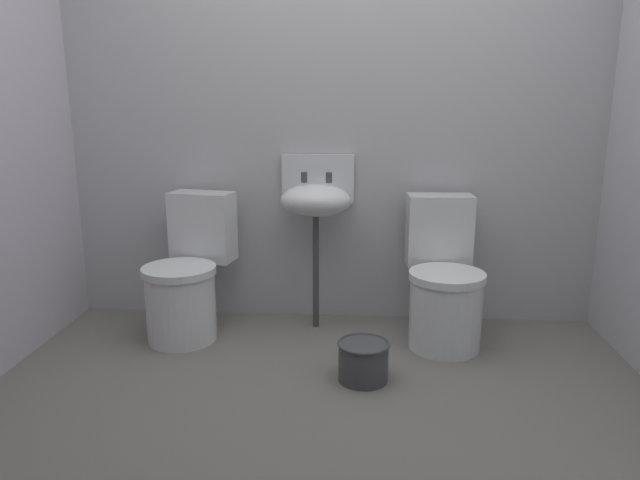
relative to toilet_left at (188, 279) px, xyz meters
The scene contains 6 objects.
ground_plane 1.23m from the toilet_left, 48.33° to the right, with size 3.48×2.86×0.08m, color slate.
wall_back 1.20m from the toilet_left, 27.06° to the left, with size 3.48×0.10×2.27m, color #B7B6BA.
toilet_left is the anchor object (origin of this frame).
toilet_right 1.41m from the toilet_left, ahead, with size 0.42×0.61×0.78m.
sink 0.85m from the toilet_left, 14.87° to the left, with size 0.42×0.35×0.99m.
bucket 1.13m from the toilet_left, 27.01° to the right, with size 0.25×0.25×0.19m.
Camera 1 is at (0.18, -2.22, 1.31)m, focal length 33.28 mm.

